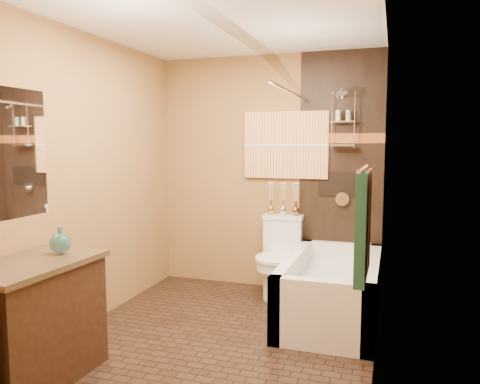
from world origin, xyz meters
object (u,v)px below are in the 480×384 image
at_px(sunset_painting, 286,145).
at_px(vanity, 32,322).
at_px(bathtub, 332,294).
at_px(toilet, 279,257).

bearing_deg(sunset_painting, vanity, -114.43).
height_order(sunset_painting, bathtub, sunset_painting).
bearing_deg(bathtub, vanity, -134.58).
bearing_deg(toilet, bathtub, -41.04).
relative_size(toilet, vanity, 0.87).
xyz_separation_m(sunset_painting, bathtub, (0.60, -0.73, -1.33)).
distance_m(sunset_painting, toilet, 1.17).
relative_size(sunset_painting, vanity, 0.96).
distance_m(bathtub, toilet, 0.78).
distance_m(sunset_painting, bathtub, 1.63).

